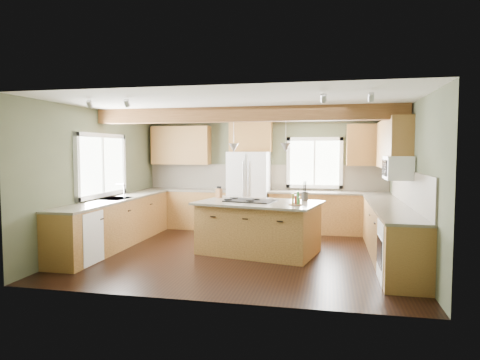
# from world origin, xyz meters

# --- Properties ---
(floor) EXTENTS (5.60, 5.60, 0.00)m
(floor) POSITION_xyz_m (0.00, 0.00, 0.00)
(floor) COLOR black
(floor) RESTS_ON ground
(ceiling) EXTENTS (5.60, 5.60, 0.00)m
(ceiling) POSITION_xyz_m (0.00, 0.00, 2.60)
(ceiling) COLOR silver
(ceiling) RESTS_ON wall_back
(wall_back) EXTENTS (5.60, 0.00, 5.60)m
(wall_back) POSITION_xyz_m (0.00, 2.50, 1.30)
(wall_back) COLOR #474E38
(wall_back) RESTS_ON ground
(wall_left) EXTENTS (0.00, 5.00, 5.00)m
(wall_left) POSITION_xyz_m (-2.80, 0.00, 1.30)
(wall_left) COLOR #474E38
(wall_left) RESTS_ON ground
(wall_right) EXTENTS (0.00, 5.00, 5.00)m
(wall_right) POSITION_xyz_m (2.80, 0.00, 1.30)
(wall_right) COLOR #474E38
(wall_right) RESTS_ON ground
(ceiling_beam) EXTENTS (5.55, 0.26, 0.26)m
(ceiling_beam) POSITION_xyz_m (0.00, 0.10, 2.47)
(ceiling_beam) COLOR #553118
(ceiling_beam) RESTS_ON ceiling
(soffit_trim) EXTENTS (5.55, 0.20, 0.10)m
(soffit_trim) POSITION_xyz_m (0.00, 2.40, 2.54)
(soffit_trim) COLOR #553118
(soffit_trim) RESTS_ON ceiling
(backsplash_back) EXTENTS (5.58, 0.03, 0.58)m
(backsplash_back) POSITION_xyz_m (0.00, 2.48, 1.21)
(backsplash_back) COLOR brown
(backsplash_back) RESTS_ON wall_back
(backsplash_right) EXTENTS (0.03, 3.70, 0.58)m
(backsplash_right) POSITION_xyz_m (2.78, 0.05, 1.21)
(backsplash_right) COLOR brown
(backsplash_right) RESTS_ON wall_right
(base_cab_back_left) EXTENTS (2.02, 0.60, 0.88)m
(base_cab_back_left) POSITION_xyz_m (-1.79, 2.20, 0.44)
(base_cab_back_left) COLOR brown
(base_cab_back_left) RESTS_ON floor
(counter_back_left) EXTENTS (2.06, 0.64, 0.04)m
(counter_back_left) POSITION_xyz_m (-1.79, 2.20, 0.90)
(counter_back_left) COLOR #484134
(counter_back_left) RESTS_ON base_cab_back_left
(base_cab_back_right) EXTENTS (2.62, 0.60, 0.88)m
(base_cab_back_right) POSITION_xyz_m (1.49, 2.20, 0.44)
(base_cab_back_right) COLOR brown
(base_cab_back_right) RESTS_ON floor
(counter_back_right) EXTENTS (2.66, 0.64, 0.04)m
(counter_back_right) POSITION_xyz_m (1.49, 2.20, 0.90)
(counter_back_right) COLOR #484134
(counter_back_right) RESTS_ON base_cab_back_right
(base_cab_left) EXTENTS (0.60, 3.70, 0.88)m
(base_cab_left) POSITION_xyz_m (-2.50, 0.05, 0.44)
(base_cab_left) COLOR brown
(base_cab_left) RESTS_ON floor
(counter_left) EXTENTS (0.64, 3.74, 0.04)m
(counter_left) POSITION_xyz_m (-2.50, 0.05, 0.90)
(counter_left) COLOR #484134
(counter_left) RESTS_ON base_cab_left
(base_cab_right) EXTENTS (0.60, 3.70, 0.88)m
(base_cab_right) POSITION_xyz_m (2.50, 0.05, 0.44)
(base_cab_right) COLOR brown
(base_cab_right) RESTS_ON floor
(counter_right) EXTENTS (0.64, 3.74, 0.04)m
(counter_right) POSITION_xyz_m (2.50, 0.05, 0.90)
(counter_right) COLOR #484134
(counter_right) RESTS_ON base_cab_right
(upper_cab_back_left) EXTENTS (1.40, 0.35, 0.90)m
(upper_cab_back_left) POSITION_xyz_m (-1.99, 2.33, 1.95)
(upper_cab_back_left) COLOR brown
(upper_cab_back_left) RESTS_ON wall_back
(upper_cab_over_fridge) EXTENTS (0.96, 0.35, 0.70)m
(upper_cab_over_fridge) POSITION_xyz_m (-0.30, 2.33, 2.15)
(upper_cab_over_fridge) COLOR brown
(upper_cab_over_fridge) RESTS_ON wall_back
(upper_cab_right) EXTENTS (0.35, 2.20, 0.90)m
(upper_cab_right) POSITION_xyz_m (2.62, 0.90, 1.95)
(upper_cab_right) COLOR brown
(upper_cab_right) RESTS_ON wall_right
(upper_cab_back_corner) EXTENTS (0.90, 0.35, 0.90)m
(upper_cab_back_corner) POSITION_xyz_m (2.30, 2.33, 1.95)
(upper_cab_back_corner) COLOR brown
(upper_cab_back_corner) RESTS_ON wall_back
(window_left) EXTENTS (0.04, 1.60, 1.05)m
(window_left) POSITION_xyz_m (-2.78, 0.05, 1.55)
(window_left) COLOR white
(window_left) RESTS_ON wall_left
(window_back) EXTENTS (1.10, 0.04, 1.00)m
(window_back) POSITION_xyz_m (1.15, 2.48, 1.55)
(window_back) COLOR white
(window_back) RESTS_ON wall_back
(sink) EXTENTS (0.50, 0.65, 0.03)m
(sink) POSITION_xyz_m (-2.50, 0.05, 0.91)
(sink) COLOR #262628
(sink) RESTS_ON counter_left
(faucet) EXTENTS (0.02, 0.02, 0.28)m
(faucet) POSITION_xyz_m (-2.32, 0.05, 1.05)
(faucet) COLOR #B2B2B7
(faucet) RESTS_ON sink
(dishwasher) EXTENTS (0.60, 0.60, 0.84)m
(dishwasher) POSITION_xyz_m (-2.49, -1.25, 0.43)
(dishwasher) COLOR white
(dishwasher) RESTS_ON floor
(oven) EXTENTS (0.60, 0.72, 0.84)m
(oven) POSITION_xyz_m (2.49, -1.25, 0.43)
(oven) COLOR white
(oven) RESTS_ON floor
(microwave) EXTENTS (0.40, 0.70, 0.38)m
(microwave) POSITION_xyz_m (2.58, -0.05, 1.55)
(microwave) COLOR white
(microwave) RESTS_ON wall_right
(pendant_left) EXTENTS (0.18, 0.18, 0.16)m
(pendant_left) POSITION_xyz_m (-0.22, 0.20, 1.88)
(pendant_left) COLOR #B2B2B7
(pendant_left) RESTS_ON ceiling
(pendant_right) EXTENTS (0.18, 0.18, 0.16)m
(pendant_right) POSITION_xyz_m (0.75, -0.01, 1.88)
(pendant_right) COLOR #B2B2B7
(pendant_right) RESTS_ON ceiling
(refrigerator) EXTENTS (0.90, 0.74, 1.80)m
(refrigerator) POSITION_xyz_m (-0.30, 2.12, 0.90)
(refrigerator) COLOR silver
(refrigerator) RESTS_ON floor
(island) EXTENTS (2.19, 1.60, 0.88)m
(island) POSITION_xyz_m (0.26, 0.10, 0.44)
(island) COLOR brown
(island) RESTS_ON floor
(island_top) EXTENTS (2.34, 1.75, 0.04)m
(island_top) POSITION_xyz_m (0.26, 0.10, 0.90)
(island_top) COLOR #484134
(island_top) RESTS_ON island
(cooktop) EXTENTS (0.96, 0.74, 0.02)m
(cooktop) POSITION_xyz_m (0.10, 0.13, 0.93)
(cooktop) COLOR black
(cooktop) RESTS_ON island_top
(knife_block) EXTENTS (0.13, 0.12, 0.18)m
(knife_block) POSITION_xyz_m (-0.59, 0.54, 1.01)
(knife_block) COLOR brown
(knife_block) RESTS_ON island_top
(utensil_crock) EXTENTS (0.16, 0.16, 0.16)m
(utensil_crock) POSITION_xyz_m (1.05, 0.41, 1.00)
(utensil_crock) COLOR #403633
(utensil_crock) RESTS_ON island_top
(bottle_tray) EXTENTS (0.25, 0.25, 0.22)m
(bottle_tray) POSITION_xyz_m (0.94, -0.23, 1.03)
(bottle_tray) COLOR brown
(bottle_tray) RESTS_ON island_top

